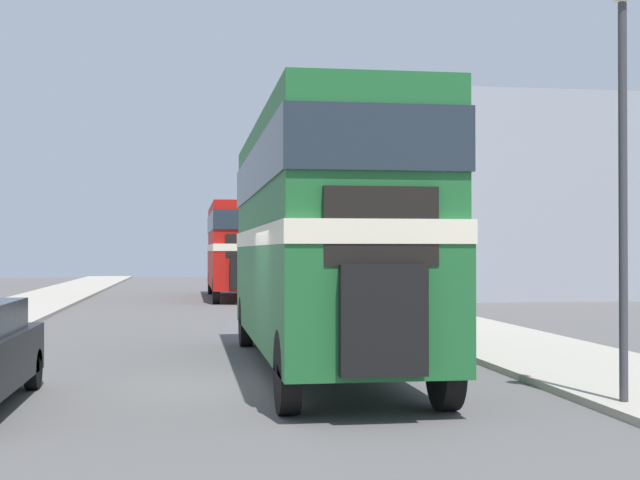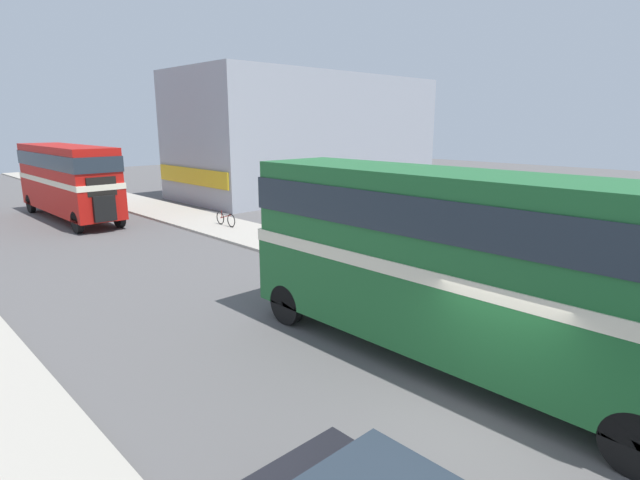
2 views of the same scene
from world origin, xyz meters
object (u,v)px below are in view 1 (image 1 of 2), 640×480
bus_distant (237,243)px  pedestrian_walking (440,287)px  bicycle_on_pavement (386,296)px  street_lamp (623,123)px  double_decker_bus (320,225)px

bus_distant → pedestrian_walking: (5.45, -14.62, -1.47)m
bicycle_on_pavement → street_lamp: (-1.47, -21.35, 3.47)m
bicycle_on_pavement → street_lamp: size_ratio=0.30×
double_decker_bus → street_lamp: 6.02m
double_decker_bus → bus_distant: bearing=90.4°
street_lamp → bicycle_on_pavement: bearing=86.1°
double_decker_bus → pedestrian_walking: size_ratio=6.35×
double_decker_bus → pedestrian_walking: double_decker_bus is taller
double_decker_bus → pedestrian_walking: (5.27, 10.33, -1.60)m
bus_distant → pedestrian_walking: size_ratio=6.22×
double_decker_bus → street_lamp: (3.52, -4.71, 1.28)m
double_decker_bus → bicycle_on_pavement: size_ratio=6.13×
pedestrian_walking → street_lamp: size_ratio=0.29×
street_lamp → double_decker_bus: bearing=126.8°
pedestrian_walking → bicycle_on_pavement: (-0.28, 6.31, -0.60)m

